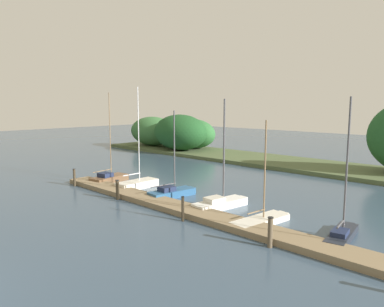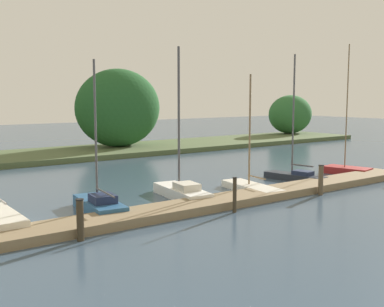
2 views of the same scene
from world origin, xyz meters
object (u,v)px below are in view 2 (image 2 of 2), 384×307
object	(u,v)px
sailboat_4	(250,186)
sailboat_5	(294,174)
sailboat_6	(346,169)
mooring_piling_1	(80,220)
sailboat_2	(99,203)
sailboat_3	(181,190)
mooring_piling_3	(321,180)
mooring_piling_2	(235,195)

from	to	relation	value
sailboat_4	sailboat_5	size ratio (longest dim) A/B	0.83
sailboat_6	mooring_piling_1	bearing A→B (deg)	86.86
sailboat_2	mooring_piling_1	world-z (taller)	sailboat_2
sailboat_3	mooring_piling_3	bearing A→B (deg)	-113.02
sailboat_6	mooring_piling_2	world-z (taller)	sailboat_6
mooring_piling_2	sailboat_5	bearing A→B (deg)	24.83
sailboat_3	sailboat_4	xyz separation A→B (m)	(3.66, -0.85, -0.14)
sailboat_2	sailboat_6	bearing A→B (deg)	-83.66
sailboat_6	sailboat_5	bearing A→B (deg)	73.38
sailboat_6	mooring_piling_2	xyz separation A→B (m)	(-12.04, -3.25, 0.44)
sailboat_4	mooring_piling_3	distance (m)	3.44
sailboat_2	sailboat_4	distance (m)	8.01
sailboat_2	sailboat_5	bearing A→B (deg)	-82.39
sailboat_3	sailboat_5	world-z (taller)	sailboat_5
sailboat_4	mooring_piling_3	world-z (taller)	sailboat_4
sailboat_4	sailboat_5	world-z (taller)	sailboat_5
sailboat_3	mooring_piling_2	xyz separation A→B (m)	(0.12, -3.65, 0.35)
sailboat_2	sailboat_6	distance (m)	16.48
sailboat_5	mooring_piling_2	xyz separation A→B (m)	(-7.70, -3.56, 0.37)
sailboat_4	sailboat_5	xyz separation A→B (m)	(4.16, 0.77, 0.12)
sailboat_6	mooring_piling_2	distance (m)	12.48
sailboat_6	mooring_piling_3	bearing A→B (deg)	103.57
mooring_piling_1	sailboat_3	bearing A→B (deg)	28.13
sailboat_5	sailboat_6	distance (m)	4.35
sailboat_2	mooring_piling_1	size ratio (longest dim) A/B	4.42
mooring_piling_1	sailboat_5	bearing A→B (deg)	13.35
sailboat_3	sailboat_6	xyz separation A→B (m)	(12.16, -0.39, -0.09)
sailboat_6	mooring_piling_2	size ratio (longest dim) A/B	5.35
sailboat_5	mooring_piling_1	distance (m)	14.76
sailboat_5	sailboat_6	xyz separation A→B (m)	(4.33, -0.31, -0.07)
sailboat_5	mooring_piling_1	size ratio (longest dim) A/B	5.01
sailboat_6	mooring_piling_3	size ratio (longest dim) A/B	5.32
sailboat_2	sailboat_3	world-z (taller)	sailboat_3
mooring_piling_1	sailboat_4	bearing A→B (deg)	14.51
sailboat_5	mooring_piling_3	size ratio (longest dim) A/B	4.79
sailboat_3	sailboat_6	world-z (taller)	sailboat_6
sailboat_4	mooring_piling_2	size ratio (longest dim) A/B	3.97
sailboat_2	sailboat_4	xyz separation A→B (m)	(7.98, -0.61, -0.11)
sailboat_3	mooring_piling_2	world-z (taller)	sailboat_3
sailboat_2	sailboat_4	world-z (taller)	sailboat_2
sailboat_2	mooring_piling_2	world-z (taller)	sailboat_2
sailboat_3	mooring_piling_1	xyz separation A→B (m)	(-6.53, -3.49, 0.32)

